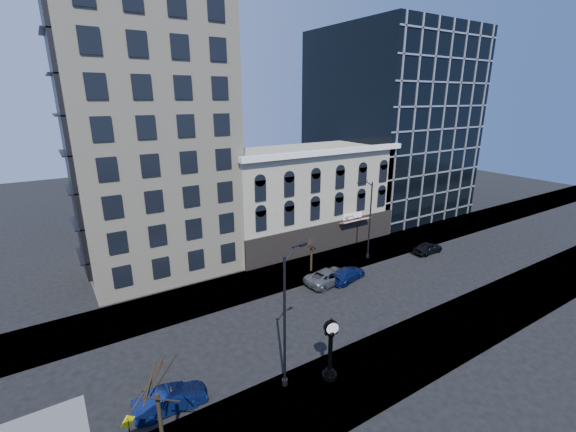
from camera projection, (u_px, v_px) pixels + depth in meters
ground at (294, 322)px, 32.48m from camera, size 160.00×160.00×0.00m
sidewalk_far at (250, 284)px, 38.90m from camera, size 160.00×6.00×0.12m
sidewalk_near at (359, 377)px, 26.02m from camera, size 160.00×6.00×0.12m
cream_tower at (141, 85)px, 38.82m from camera, size 15.90×15.40×42.50m
victorian_row at (304, 196)px, 49.68m from camera, size 22.60×11.19×12.50m
glass_office at (389, 124)px, 61.65m from camera, size 20.00×20.15×28.00m
street_clock at (330, 351)px, 25.31m from camera, size 1.02×1.02×4.49m
street_lamp_near at (291, 280)px, 23.61m from camera, size 2.39×1.10×9.64m
street_lamp_far at (367, 199)px, 42.68m from camera, size 2.48×0.38×9.59m
bare_tree_near at (155, 377)px, 18.08m from camera, size 4.18×4.18×7.17m
bare_tree_far at (312, 243)px, 40.95m from camera, size 2.43×2.43×4.17m
warning_sign at (129, 428)px, 19.81m from camera, size 0.77×0.38×2.54m
car_near_a at (175, 394)px, 23.73m from camera, size 4.12×2.51×1.31m
car_near_b at (170, 400)px, 23.19m from camera, size 4.32×1.70×1.40m
car_far_a at (329, 276)px, 39.07m from camera, size 5.60×2.94×1.50m
car_far_b at (347, 274)px, 39.71m from camera, size 5.05×3.02×1.37m
car_far_c at (428, 248)px, 46.60m from camera, size 4.15×1.76×1.40m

